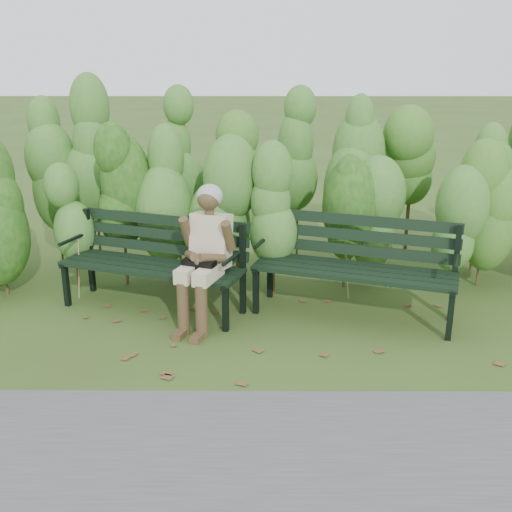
{
  "coord_description": "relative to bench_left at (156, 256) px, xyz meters",
  "views": [
    {
      "loc": [
        0.03,
        -5.24,
        2.6
      ],
      "look_at": [
        0.0,
        0.35,
        0.75
      ],
      "focal_mm": 42.0,
      "sensor_mm": 36.0,
      "label": 1
    }
  ],
  "objects": [
    {
      "name": "bench_left",
      "position": [
        0.0,
        0.0,
        0.0
      ],
      "size": [
        2.08,
        1.27,
        0.99
      ],
      "color": "black",
      "rests_on": "ground"
    },
    {
      "name": "footpath",
      "position": [
        1.08,
        -3.06,
        -0.58
      ],
      "size": [
        60.0,
        2.5,
        0.01
      ],
      "primitive_type": "cube",
      "color": "#474749",
      "rests_on": "ground"
    },
    {
      "name": "bench_right",
      "position": [
        2.12,
        -0.17,
        0.03
      ],
      "size": [
        2.17,
        1.3,
        1.03
      ],
      "color": "black",
      "rests_on": "ground"
    },
    {
      "name": "leaf_litter",
      "position": [
        1.22,
        -0.74,
        -0.58
      ],
      "size": [
        5.76,
        2.17,
        0.01
      ],
      "color": "brown",
      "rests_on": "ground"
    },
    {
      "name": "seated_woman",
      "position": [
        0.57,
        -0.42,
        0.22
      ],
      "size": [
        0.63,
        0.88,
        1.42
      ],
      "color": "#B7B08C",
      "rests_on": "ground"
    },
    {
      "name": "hedge_band",
      "position": [
        1.08,
        1.0,
        0.67
      ],
      "size": [
        11.04,
        1.67,
        2.42
      ],
      "color": "#47381E",
      "rests_on": "ground"
    },
    {
      "name": "ground",
      "position": [
        1.08,
        -0.86,
        -0.58
      ],
      "size": [
        80.0,
        80.0,
        0.0
      ],
      "primitive_type": "plane",
      "color": "#39451C"
    }
  ]
}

